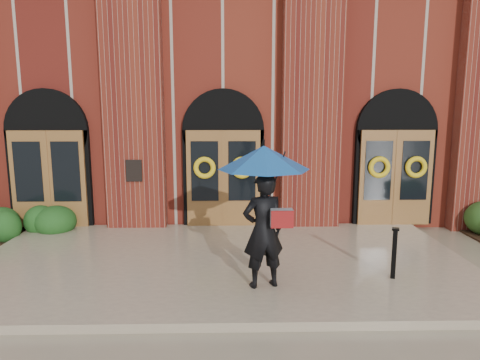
{
  "coord_description": "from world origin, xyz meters",
  "views": [
    {
      "loc": [
        0.18,
        -8.23,
        3.22
      ],
      "look_at": [
        0.39,
        1.0,
        1.65
      ],
      "focal_mm": 32.0,
      "sensor_mm": 36.0,
      "label": 1
    }
  ],
  "objects": [
    {
      "name": "ground",
      "position": [
        0.0,
        0.0,
        0.0
      ],
      "size": [
        90.0,
        90.0,
        0.0
      ],
      "primitive_type": "plane",
      "color": "gray",
      "rests_on": "ground"
    },
    {
      "name": "landing",
      "position": [
        0.0,
        0.15,
        0.07
      ],
      "size": [
        10.0,
        5.3,
        0.15
      ],
      "primitive_type": "cube",
      "color": "tan",
      "rests_on": "ground"
    },
    {
      "name": "church_building",
      "position": [
        0.0,
        8.78,
        3.5
      ],
      "size": [
        16.2,
        12.53,
        7.0
      ],
      "color": "maroon",
      "rests_on": "ground"
    },
    {
      "name": "man_with_umbrella",
      "position": [
        0.74,
        -1.21,
        1.87
      ],
      "size": [
        1.89,
        1.89,
        2.45
      ],
      "rotation": [
        0.0,
        0.0,
        3.41
      ],
      "color": "black",
      "rests_on": "landing"
    },
    {
      "name": "metal_post",
      "position": [
        3.14,
        -0.91,
        0.64
      ],
      "size": [
        0.16,
        0.16,
        0.94
      ],
      "rotation": [
        0.0,
        0.0,
        -0.36
      ],
      "color": "black",
      "rests_on": "landing"
    },
    {
      "name": "hedge_wall_left",
      "position": [
        -5.2,
        2.2,
        0.37
      ],
      "size": [
        2.85,
        1.14,
        0.73
      ],
      "primitive_type": "ellipsoid",
      "color": "#1B4717",
      "rests_on": "ground"
    }
  ]
}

